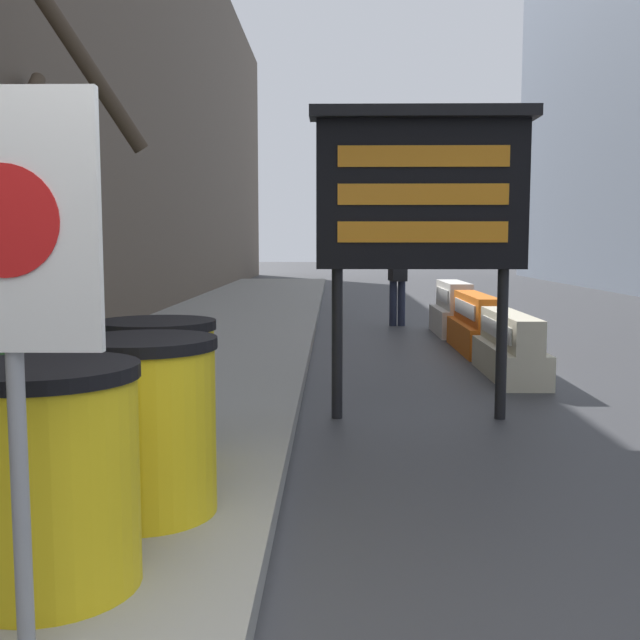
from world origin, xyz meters
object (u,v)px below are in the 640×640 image
warning_sign (9,267)px  jersey_barrier_orange_near (475,326)px  jersey_barrier_white (453,311)px  barrel_drum_middle (146,425)px  barrel_drum_foreground (49,476)px  pedestrian_worker (398,271)px  message_board (421,193)px  traffic_cone_near (501,339)px  traffic_light_near_curb (338,177)px  jersey_barrier_cream (510,349)px  barrel_drum_back (157,392)px

warning_sign → jersey_barrier_orange_near: bearing=69.7°
jersey_barrier_orange_near → jersey_barrier_white: size_ratio=1.23×
barrel_drum_middle → jersey_barrier_white: (3.10, 9.16, -0.22)m
barrel_drum_foreground → barrel_drum_middle: same height
warning_sign → pedestrian_worker: 12.17m
message_board → pedestrian_worker: message_board is taller
warning_sign → traffic_cone_near: 8.35m
message_board → traffic_light_near_curb: traffic_light_near_curb is taller
jersey_barrier_cream → traffic_light_near_curb: 9.41m
barrel_drum_back → pedestrian_worker: size_ratio=0.53×
traffic_light_near_curb → jersey_barrier_orange_near: bearing=-73.1°
traffic_cone_near → traffic_light_near_curb: 8.39m
jersey_barrier_cream → jersey_barrier_orange_near: bearing=90.0°
message_board → jersey_barrier_cream: message_board is taller
warning_sign → traffic_cone_near: warning_sign is taller
jersey_barrier_orange_near → pedestrian_worker: size_ratio=1.14×
jersey_barrier_orange_near → traffic_cone_near: jersey_barrier_orange_near is taller
jersey_barrier_orange_near → jersey_barrier_white: 2.06m
jersey_barrier_cream → traffic_light_near_curb: size_ratio=0.45×
barrel_drum_back → traffic_light_near_curb: size_ratio=0.22×
barrel_drum_foreground → barrel_drum_middle: size_ratio=1.00×
traffic_light_near_curb → barrel_drum_foreground: bearing=-95.0°
warning_sign → traffic_light_near_curb: (1.15, 15.18, 1.59)m
traffic_light_near_curb → barrel_drum_back: bearing=-95.5°
barrel_drum_back → warning_sign: size_ratio=0.49×
barrel_drum_foreground → pedestrian_worker: 11.63m
barrel_drum_back → pedestrian_worker: bearing=76.1°
warning_sign → pedestrian_worker: warning_sign is taller
jersey_barrier_cream → jersey_barrier_white: jersey_barrier_white is taller
barrel_drum_middle → pedestrian_worker: 10.73m
barrel_drum_back → jersey_barrier_orange_near: barrel_drum_back is taller
barrel_drum_foreground → pedestrian_worker: bearing=78.0°
jersey_barrier_white → traffic_cone_near: 3.06m
message_board → pedestrian_worker: bearing=86.6°
message_board → jersey_barrier_cream: bearing=58.3°
barrel_drum_back → barrel_drum_foreground: bearing=-91.4°
jersey_barrier_orange_near → barrel_drum_back: bearing=-117.5°
jersey_barrier_cream → traffic_cone_near: (0.16, 1.16, -0.03)m
barrel_drum_foreground → barrel_drum_back: (0.04, 1.75, 0.00)m
barrel_drum_foreground → warning_sign: size_ratio=0.49×
barrel_drum_middle → warning_sign: 1.71m
pedestrian_worker → barrel_drum_back: bearing=-21.6°
barrel_drum_back → warning_sign: (0.08, -2.33, 0.89)m
message_board → jersey_barrier_cream: (1.32, 2.14, -1.69)m
traffic_cone_near → barrel_drum_back: bearing=-123.0°
jersey_barrier_cream → barrel_drum_back: bearing=-128.5°
pedestrian_worker → barrel_drum_middle: bearing=-19.7°
warning_sign → message_board: message_board is taller
jersey_barrier_white → message_board: bearing=-101.7°
warning_sign → traffic_light_near_curb: traffic_light_near_curb is taller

